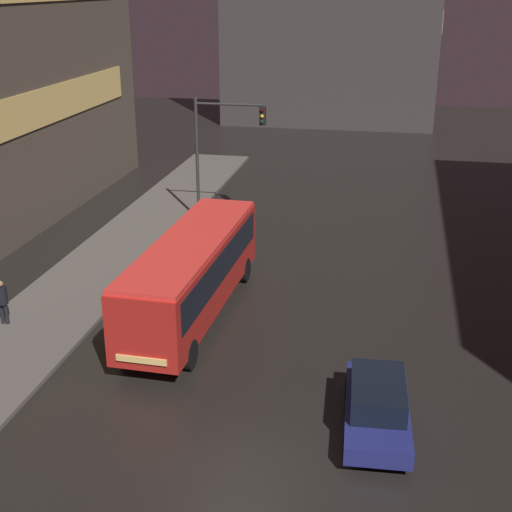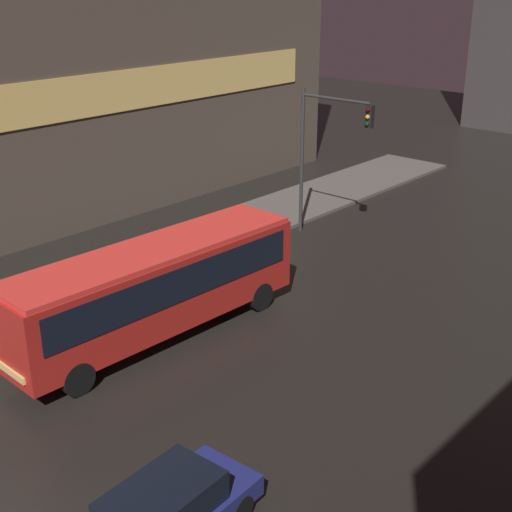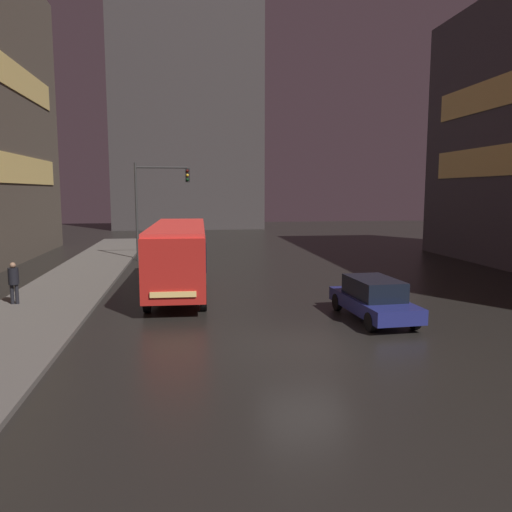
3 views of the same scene
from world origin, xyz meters
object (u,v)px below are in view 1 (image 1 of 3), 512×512
object	(u,v)px
bus_near	(192,269)
traffic_light_main	(220,140)
pedestrian_mid	(2,298)
car_taxi	(377,404)

from	to	relation	value
bus_near	traffic_light_main	distance (m)	11.27
bus_near	pedestrian_mid	size ratio (longest dim) A/B	6.21
bus_near	car_taxi	size ratio (longest dim) A/B	2.27
car_taxi	traffic_light_main	size ratio (longest dim) A/B	0.71
bus_near	pedestrian_mid	distance (m)	6.81
traffic_light_main	car_taxi	bearing A→B (deg)	-62.81
bus_near	pedestrian_mid	xyz separation A→B (m)	(-6.40, -2.20, -0.76)
car_taxi	pedestrian_mid	distance (m)	13.86
pedestrian_mid	traffic_light_main	size ratio (longest dim) A/B	0.26
car_taxi	pedestrian_mid	bearing A→B (deg)	-18.77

